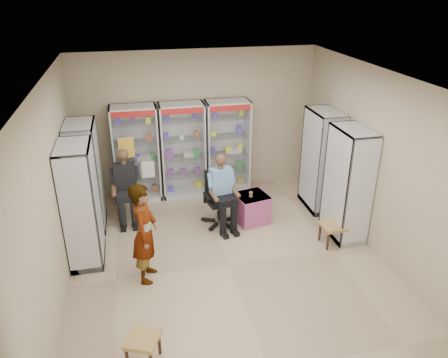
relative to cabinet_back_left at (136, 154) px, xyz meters
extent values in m
plane|color=tan|center=(1.30, -2.73, -1.00)|extent=(6.00, 6.00, 0.00)
cube|color=tan|center=(1.30, 0.27, 0.50)|extent=(5.00, 0.02, 3.00)
cube|color=tan|center=(1.30, -5.73, 0.50)|extent=(5.00, 0.02, 3.00)
cube|color=tan|center=(-1.20, -2.73, 0.50)|extent=(0.02, 6.00, 3.00)
cube|color=tan|center=(3.80, -2.73, 0.50)|extent=(0.02, 6.00, 3.00)
cube|color=silver|center=(1.30, -2.73, 2.00)|extent=(5.00, 6.00, 0.02)
cube|color=#AAADB2|center=(0.00, 0.00, 0.00)|extent=(0.90, 0.50, 2.00)
cube|color=#AEB1B5|center=(0.95, 0.00, 0.00)|extent=(0.90, 0.50, 2.00)
cube|color=#9EA0A5|center=(1.90, 0.00, 0.00)|extent=(0.90, 0.50, 2.00)
cube|color=#ACADB3|center=(3.53, -1.13, 0.00)|extent=(0.90, 0.50, 2.00)
cube|color=silver|center=(3.53, -2.23, 0.00)|extent=(0.90, 0.50, 2.00)
cube|color=silver|center=(-0.93, -0.93, 0.00)|extent=(0.90, 0.50, 2.00)
cube|color=silver|center=(-0.93, -2.03, 0.00)|extent=(0.90, 0.50, 2.00)
cube|color=black|center=(-0.25, -0.73, -0.53)|extent=(0.42, 0.42, 0.94)
cube|color=black|center=(1.44, -1.39, -0.47)|extent=(0.68, 0.68, 1.06)
cube|color=#AC4491|center=(2.04, -1.43, -0.73)|extent=(0.68, 0.66, 0.55)
cylinder|color=#4E1E06|center=(2.01, -1.49, -0.40)|extent=(0.07, 0.07, 0.10)
cube|color=#A77E46|center=(3.20, -2.51, -0.81)|extent=(0.40, 0.40, 0.39)
cube|color=#96633F|center=(-0.15, -4.42, -0.81)|extent=(0.49, 0.49, 0.37)
imported|color=gray|center=(0.00, -2.77, -0.20)|extent=(0.51, 0.66, 1.61)
camera|label=1|loc=(-0.05, -8.44, 3.24)|focal=35.00mm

